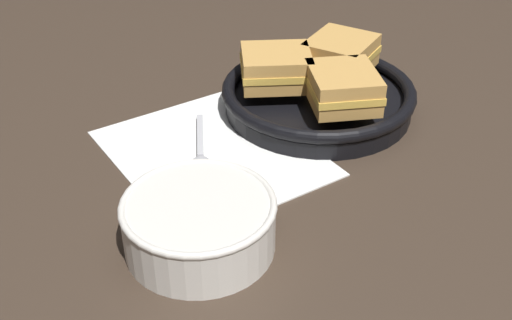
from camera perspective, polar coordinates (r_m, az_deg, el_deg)
The scene contains 8 objects.
ground_plane at distance 0.76m, azimuth -0.80°, elevation -2.75°, with size 4.00×4.00×0.00m, color #382B21.
napkin at distance 0.82m, azimuth -3.92°, elevation 0.70°, with size 0.29×0.26×0.00m.
soup_bowl at distance 0.66m, azimuth -5.08°, elevation -5.44°, with size 0.16×0.16×0.06m.
spoon at distance 0.80m, azimuth -4.95°, elevation 0.22°, with size 0.13×0.10×0.01m.
skillet at distance 0.91m, azimuth 5.54°, elevation 5.59°, with size 0.27×0.27×0.04m.
sandwich_near_left at distance 0.85m, azimuth 7.73°, elevation 6.42°, with size 0.13×0.12×0.05m.
sandwich_near_right at distance 0.94m, azimuth 7.53°, elevation 9.33°, with size 0.11×0.12×0.05m.
sandwich_far_left at distance 0.89m, azimuth 1.80°, elevation 8.22°, with size 0.13×0.13×0.05m.
Camera 1 is at (0.47, -0.38, 0.45)m, focal length 45.00 mm.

